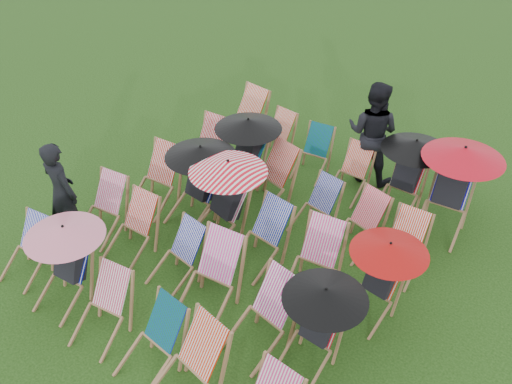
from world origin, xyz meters
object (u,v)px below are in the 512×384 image
Objects in this scene: deckchair_0 at (26,250)px; deckchair_29 at (451,188)px; person_rear at (372,132)px; person_left at (62,192)px.

deckchair_29 reaches higher than deckchair_0.
person_rear reaches higher than deckchair_29.
deckchair_29 is at bearing -137.19° from person_left.
deckchair_29 is 0.86× the size of person_left.
person_rear is (-1.64, 0.45, 0.16)m from deckchair_29.
deckchair_29 is 0.78× the size of person_rear.
person_rear is at bearing 155.74° from deckchair_29.
deckchair_0 is 0.46× the size of person_rear.
person_rear is at bearing -120.92° from person_left.
person_left is (-4.35, -3.85, 0.08)m from deckchair_29.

